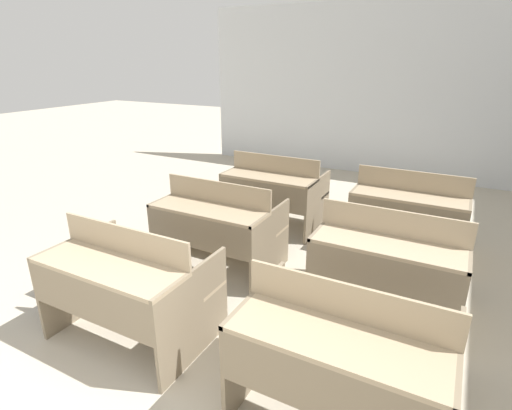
{
  "coord_description": "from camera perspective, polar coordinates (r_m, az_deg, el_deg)",
  "views": [
    {
      "loc": [
        1.26,
        -0.32,
        2.06
      ],
      "look_at": [
        -0.36,
        2.75,
        0.77
      ],
      "focal_mm": 28.0,
      "sensor_mm": 36.0,
      "label": 1
    }
  ],
  "objects": [
    {
      "name": "bench_front_left",
      "position": [
        3.19,
        -17.81,
        -10.45
      ],
      "size": [
        1.17,
        0.82,
        0.93
      ],
      "color": "#7F7059",
      "rests_on": "ground_plane"
    },
    {
      "name": "wall_back",
      "position": [
        7.61,
        18.95,
        15.06
      ],
      "size": [
        7.11,
        0.06,
        3.01
      ],
      "color": "silver",
      "rests_on": "ground_plane"
    },
    {
      "name": "schoolbag",
      "position": [
        4.07,
        -25.07,
        -9.49
      ],
      "size": [
        0.35,
        0.29,
        0.34
      ],
      "color": "navy",
      "rests_on": "ground_plane"
    },
    {
      "name": "bench_second_right",
      "position": [
        3.51,
        18.39,
        -7.61
      ],
      "size": [
        1.17,
        0.82,
        0.93
      ],
      "color": "#83745D",
      "rests_on": "ground_plane"
    },
    {
      "name": "bench_third_right",
      "position": [
        4.69,
        20.99,
        -0.8
      ],
      "size": [
        1.17,
        0.82,
        0.93
      ],
      "color": "#7C6D56",
      "rests_on": "ground_plane"
    },
    {
      "name": "bench_third_left",
      "position": [
        5.07,
        2.58,
        2.12
      ],
      "size": [
        1.17,
        0.82,
        0.93
      ],
      "color": "#7A6B54",
      "rests_on": "ground_plane"
    },
    {
      "name": "bench_front_right",
      "position": [
        2.47,
        12.15,
        -20.09
      ],
      "size": [
        1.17,
        0.82,
        0.93
      ],
      "color": "#796A53",
      "rests_on": "ground_plane"
    },
    {
      "name": "bench_second_left",
      "position": [
        4.05,
        -5.46,
        -2.75
      ],
      "size": [
        1.17,
        0.82,
        0.93
      ],
      "color": "#7B6B54",
      "rests_on": "ground_plane"
    }
  ]
}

